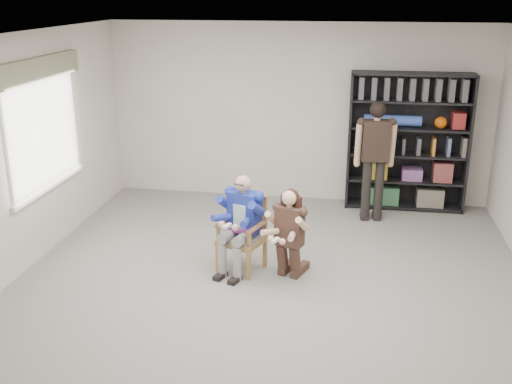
% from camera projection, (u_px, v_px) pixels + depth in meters
% --- Properties ---
extents(room_shell, '(6.00, 7.00, 2.80)m').
position_uv_depth(room_shell, '(266.00, 179.00, 6.17)').
color(room_shell, beige).
rests_on(room_shell, ground).
extents(floor, '(6.00, 7.00, 0.01)m').
position_uv_depth(floor, '(265.00, 300.00, 6.62)').
color(floor, gray).
rests_on(floor, ground).
extents(window_left, '(0.16, 2.00, 1.75)m').
position_uv_depth(window_left, '(44.00, 127.00, 7.48)').
color(window_left, silver).
rests_on(window_left, room_shell).
extents(armchair, '(0.68, 0.67, 0.93)m').
position_uv_depth(armchair, '(241.00, 234.00, 7.19)').
color(armchair, '#935735').
rests_on(armchair, floor).
extents(seated_man, '(0.73, 0.86, 1.20)m').
position_uv_depth(seated_man, '(241.00, 224.00, 7.15)').
color(seated_man, '#203199').
rests_on(seated_man, floor).
extents(kneeling_woman, '(0.69, 0.85, 1.10)m').
position_uv_depth(kneeling_woman, '(288.00, 234.00, 6.96)').
color(kneeling_woman, '#3D251F').
rests_on(kneeling_woman, floor).
extents(bookshelf, '(1.80, 0.38, 2.10)m').
position_uv_depth(bookshelf, '(408.00, 142.00, 9.08)').
color(bookshelf, black).
rests_on(bookshelf, floor).
extents(standing_man, '(0.58, 0.37, 1.77)m').
position_uv_depth(standing_man, '(374.00, 163.00, 8.62)').
color(standing_man, black).
rests_on(standing_man, floor).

